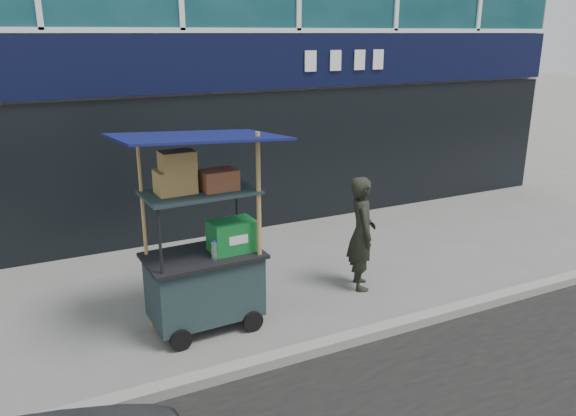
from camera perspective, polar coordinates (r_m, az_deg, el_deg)
ground at (r=6.47m, az=0.99°, el=-13.94°), size 80.00×80.00×0.00m
curb at (r=6.29m, az=1.86°, el=-14.32°), size 80.00×0.18×0.12m
vendor_cart at (r=6.59m, az=-8.43°, el=-5.34°), size 1.82×1.32×2.40m
vendor_man at (r=7.63m, az=7.50°, el=-2.54°), size 0.56×0.67×1.57m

